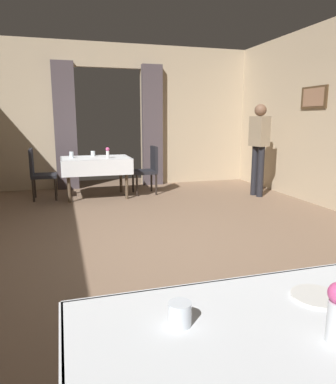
{
  "coord_description": "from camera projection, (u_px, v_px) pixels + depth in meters",
  "views": [
    {
      "loc": [
        -1.04,
        -3.72,
        1.45
      ],
      "look_at": [
        0.1,
        0.12,
        0.64
      ],
      "focal_mm": 33.69,
      "sensor_mm": 36.0,
      "label": 1
    }
  ],
  "objects": [
    {
      "name": "chair_mid_right",
      "position": [
        148.0,
        168.0,
        7.05
      ],
      "size": [
        0.44,
        0.44,
        0.93
      ],
      "color": "black",
      "rests_on": "ground"
    },
    {
      "name": "person_waiter_by_doorway",
      "position": [
        259.0,
        142.0,
        6.74
      ],
      "size": [
        0.27,
        0.39,
        1.72
      ],
      "color": "black",
      "rests_on": "ground"
    },
    {
      "name": "ground",
      "position": [
        162.0,
        250.0,
        4.07
      ],
      "size": [
        10.08,
        10.08,
        0.0
      ],
      "primitive_type": "plane",
      "color": "#7A604C"
    },
    {
      "name": "dining_table_near",
      "position": [
        285.0,
        378.0,
        1.11
      ],
      "size": [
        1.33,
        1.07,
        0.75
      ],
      "color": "#4C3D2D",
      "rests_on": "ground"
    },
    {
      "name": "glass_mid_b",
      "position": [
        71.0,
        155.0,
        6.6
      ],
      "size": [
        0.08,
        0.08,
        0.12
      ],
      "primitive_type": "cylinder",
      "color": "silver",
      "rests_on": "dining_table_mid"
    },
    {
      "name": "plate_near_d",
      "position": [
        317.0,
        296.0,
        1.44
      ],
      "size": [
        0.2,
        0.2,
        0.01
      ],
      "primitive_type": "cylinder",
      "color": "white",
      "rests_on": "dining_table_near"
    },
    {
      "name": "flower_vase_mid",
      "position": [
        108.0,
        152.0,
        6.52
      ],
      "size": [
        0.07,
        0.07,
        0.2
      ],
      "color": "silver",
      "rests_on": "dining_table_mid"
    },
    {
      "name": "chair_mid_left",
      "position": [
        39.0,
        172.0,
        6.52
      ],
      "size": [
        0.44,
        0.44,
        0.93
      ],
      "color": "black",
      "rests_on": "ground"
    },
    {
      "name": "wall_back",
      "position": [
        109.0,
        116.0,
        7.69
      ],
      "size": [
        6.4,
        0.27,
        3.0
      ],
      "color": "tan",
      "rests_on": "ground"
    },
    {
      "name": "dining_table_mid",
      "position": [
        96.0,
        163.0,
        6.7
      ],
      "size": [
        1.26,
        0.89,
        0.75
      ],
      "color": "#4C3D2D",
      "rests_on": "ground"
    },
    {
      "name": "glass_mid_c",
      "position": [
        93.0,
        154.0,
        6.91
      ],
      "size": [
        0.08,
        0.08,
        0.1
      ],
      "primitive_type": "cylinder",
      "color": "silver",
      "rests_on": "dining_table_mid"
    },
    {
      "name": "glass_near_b",
      "position": [
        180.0,
        314.0,
        1.24
      ],
      "size": [
        0.08,
        0.08,
        0.08
      ],
      "primitive_type": "cylinder",
      "color": "silver",
      "rests_on": "dining_table_near"
    }
  ]
}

